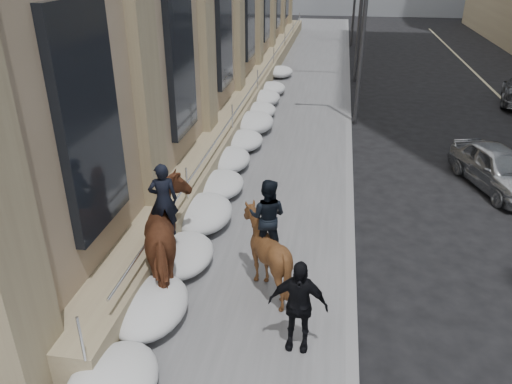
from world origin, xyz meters
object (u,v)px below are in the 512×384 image
car_silver (498,168)px  mounted_horse_right (266,246)px  mounted_horse_left (172,234)px  pedestrian (298,305)px

car_silver → mounted_horse_right: bearing=-152.2°
mounted_horse_right → car_silver: bearing=-128.4°
mounted_horse_right → car_silver: 9.33m
mounted_horse_left → pedestrian: 3.46m
mounted_horse_right → pedestrian: mounted_horse_right is taller
mounted_horse_left → pedestrian: (2.98, -1.75, -0.20)m
mounted_horse_left → mounted_horse_right: (2.12, 0.02, -0.11)m
mounted_horse_left → car_silver: (8.70, 6.61, -0.59)m
mounted_horse_left → car_silver: size_ratio=0.72×
mounted_horse_right → car_silver: mounted_horse_right is taller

